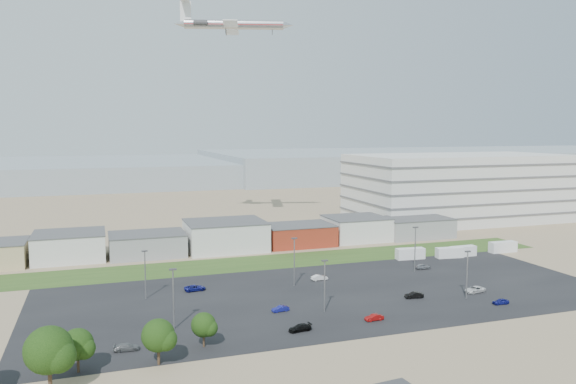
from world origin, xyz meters
name	(u,v)px	position (x,y,z in m)	size (l,w,h in m)	color
ground	(349,329)	(0.00, 0.00, 0.00)	(700.00, 700.00, 0.00)	#967B5F
parking_lot	(330,294)	(5.00, 20.00, 0.01)	(120.00, 50.00, 0.01)	black
grass_strip	(264,262)	(0.00, 52.00, 0.01)	(160.00, 16.00, 0.02)	#2F4D1D
hills_backdrop	(214,171)	(40.00, 315.00, 4.50)	(700.00, 200.00, 9.00)	gray
building_row	(187,238)	(-17.00, 71.00, 4.00)	(170.00, 20.00, 8.00)	silver
parking_garage	(458,187)	(90.00, 95.00, 12.50)	(80.00, 40.00, 25.00)	silver
box_trailer_a	(410,254)	(37.98, 42.99, 1.45)	(7.73, 2.42, 2.90)	silver
box_trailer_b	(449,253)	(48.82, 40.95, 1.37)	(7.30, 2.28, 2.74)	silver
box_trailer_c	(463,251)	(53.36, 41.21, 1.39)	(7.41, 2.32, 2.78)	silver
box_trailer_d	(503,247)	(67.12, 41.89, 1.50)	(7.99, 2.50, 3.00)	silver
tree_left	(49,355)	(-47.13, -8.85, 5.04)	(6.72, 6.72, 10.08)	black
tree_mid	(77,348)	(-43.84, -3.53, 3.61)	(4.82, 4.82, 7.23)	black
tree_right	(158,339)	(-32.75, -4.53, 3.89)	(5.19, 5.19, 7.78)	black
tree_near	(204,328)	(-25.26, 0.09, 3.16)	(4.21, 4.21, 6.31)	black
lightpole_front_l	(173,299)	(-28.66, 9.73, 5.32)	(1.25, 0.52, 10.65)	slate
lightpole_front_m	(325,286)	(-0.52, 9.81, 5.00)	(1.18, 0.49, 9.99)	slate
lightpole_front_r	(467,275)	(30.10, 8.21, 4.95)	(1.16, 0.49, 9.90)	slate
lightpole_back_l	(145,275)	(-31.81, 29.29, 5.00)	(1.18, 0.49, 10.01)	slate
lightpole_back_m	(294,262)	(0.06, 28.55, 5.38)	(1.27, 0.53, 10.75)	slate
lightpole_back_r	(415,249)	(31.92, 30.88, 5.50)	(1.29, 0.54, 11.00)	slate
airliner	(234,24)	(5.60, 105.95, 70.00)	(40.90, 27.88, 12.08)	silver
parked_car_0	(475,289)	(34.56, 11.32, 0.64)	(2.14, 4.63, 1.29)	silver
parked_car_1	(414,295)	(20.20, 11.96, 0.63)	(1.33, 3.81, 1.26)	black
parked_car_2	(501,301)	(34.22, 2.87, 0.56)	(1.32, 3.29, 1.12)	navy
parked_car_3	(300,328)	(-8.42, 1.72, 0.59)	(1.67, 4.10, 1.19)	black
parked_car_4	(280,309)	(-8.34, 12.71, 0.55)	(1.16, 3.32, 1.09)	navy
parked_car_8	(423,266)	(35.18, 32.35, 0.65)	(1.54, 3.83, 1.30)	#A5A5AA
parked_car_9	(195,288)	(-21.36, 31.77, 0.63)	(2.10, 4.54, 1.26)	navy
parked_car_10	(127,347)	(-36.95, 2.42, 0.58)	(1.63, 4.02, 1.17)	#595B5E
parked_car_11	(319,277)	(7.06, 31.05, 0.63)	(1.33, 3.81, 1.25)	silver
parked_car_13	(374,317)	(6.11, 2.43, 0.57)	(1.21, 3.46, 1.14)	maroon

